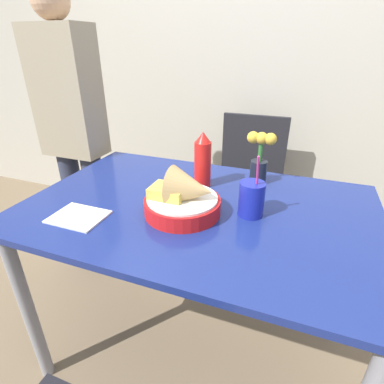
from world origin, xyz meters
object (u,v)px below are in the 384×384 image
(food_basket, at_px, (185,198))
(person_standing, at_px, (73,128))
(chair_far_window, at_px, (249,177))
(flower_vase, at_px, (260,158))
(ketchup_bottle, at_px, (203,160))
(drink_cup, at_px, (251,200))

(food_basket, bearing_deg, person_standing, 152.59)
(chair_far_window, height_order, food_basket, food_basket)
(flower_vase, bearing_deg, chair_far_window, 102.52)
(chair_far_window, height_order, ketchup_bottle, ketchup_bottle)
(ketchup_bottle, relative_size, person_standing, 0.15)
(chair_far_window, distance_m, drink_cup, 0.92)
(food_basket, xyz_separation_m, person_standing, (-0.80, 0.42, 0.07))
(ketchup_bottle, relative_size, drink_cup, 1.00)
(ketchup_bottle, distance_m, flower_vase, 0.23)
(ketchup_bottle, bearing_deg, person_standing, 167.07)
(food_basket, height_order, person_standing, person_standing)
(drink_cup, height_order, flower_vase, drink_cup)
(flower_vase, bearing_deg, ketchup_bottle, -151.96)
(chair_far_window, relative_size, flower_vase, 4.19)
(chair_far_window, xyz_separation_m, food_basket, (-0.06, -0.93, 0.29))
(chair_far_window, distance_m, ketchup_bottle, 0.77)
(chair_far_window, distance_m, food_basket, 0.97)
(chair_far_window, xyz_separation_m, flower_vase, (0.13, -0.58, 0.34))
(ketchup_bottle, bearing_deg, flower_vase, 28.04)
(food_basket, relative_size, ketchup_bottle, 1.16)
(flower_vase, bearing_deg, drink_cup, -85.40)
(chair_far_window, distance_m, flower_vase, 0.68)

